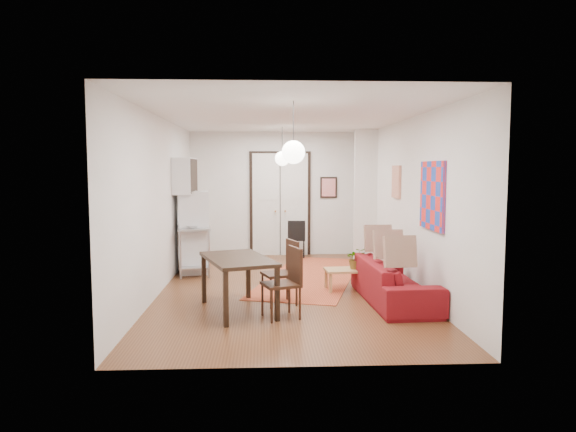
{
  "coord_description": "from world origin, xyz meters",
  "views": [
    {
      "loc": [
        -0.38,
        -8.61,
        2.04
      ],
      "look_at": [
        0.02,
        -0.07,
        1.25
      ],
      "focal_mm": 32.0,
      "sensor_mm": 36.0,
      "label": 1
    }
  ],
  "objects_px": {
    "dining_chair_far": "(281,276)",
    "black_side_chair": "(296,235)",
    "coffee_table": "(350,272)",
    "fridge": "(194,232)",
    "sofa": "(394,281)",
    "dining_table": "(238,263)",
    "kitchen_counter": "(194,242)",
    "dining_chair_near": "(279,266)"
  },
  "relations": [
    {
      "from": "dining_chair_far",
      "to": "black_side_chair",
      "type": "height_order",
      "value": "dining_chair_far"
    },
    {
      "from": "coffee_table",
      "to": "kitchen_counter",
      "type": "bearing_deg",
      "value": 150.1
    },
    {
      "from": "sofa",
      "to": "fridge",
      "type": "distance_m",
      "value": 4.13
    },
    {
      "from": "sofa",
      "to": "dining_table",
      "type": "height_order",
      "value": "dining_table"
    },
    {
      "from": "coffee_table",
      "to": "dining_chair_far",
      "type": "xyz_separation_m",
      "value": [
        -1.21,
        -1.45,
        0.24
      ]
    },
    {
      "from": "fridge",
      "to": "black_side_chair",
      "type": "relative_size",
      "value": 1.85
    },
    {
      "from": "coffee_table",
      "to": "dining_table",
      "type": "height_order",
      "value": "dining_table"
    },
    {
      "from": "coffee_table",
      "to": "dining_chair_near",
      "type": "distance_m",
      "value": 1.44
    },
    {
      "from": "coffee_table",
      "to": "dining_chair_far",
      "type": "height_order",
      "value": "dining_chair_far"
    },
    {
      "from": "coffee_table",
      "to": "fridge",
      "type": "bearing_deg",
      "value": 150.57
    },
    {
      "from": "fridge",
      "to": "dining_chair_near",
      "type": "height_order",
      "value": "fridge"
    },
    {
      "from": "kitchen_counter",
      "to": "dining_table",
      "type": "bearing_deg",
      "value": -78.51
    },
    {
      "from": "dining_table",
      "to": "black_side_chair",
      "type": "height_order",
      "value": "black_side_chair"
    },
    {
      "from": "dining_chair_far",
      "to": "black_side_chair",
      "type": "xyz_separation_m",
      "value": [
        0.52,
        4.8,
        -0.06
      ]
    },
    {
      "from": "dining_chair_near",
      "to": "dining_chair_far",
      "type": "height_order",
      "value": "same"
    },
    {
      "from": "fridge",
      "to": "dining_table",
      "type": "height_order",
      "value": "fridge"
    },
    {
      "from": "sofa",
      "to": "dining_chair_far",
      "type": "distance_m",
      "value": 1.9
    },
    {
      "from": "sofa",
      "to": "kitchen_counter",
      "type": "height_order",
      "value": "kitchen_counter"
    },
    {
      "from": "coffee_table",
      "to": "sofa",
      "type": "bearing_deg",
      "value": -54.65
    },
    {
      "from": "coffee_table",
      "to": "black_side_chair",
      "type": "relative_size",
      "value": 0.99
    },
    {
      "from": "sofa",
      "to": "fridge",
      "type": "bearing_deg",
      "value": 52.27
    },
    {
      "from": "dining_chair_far",
      "to": "fridge",
      "type": "bearing_deg",
      "value": -171.18
    },
    {
      "from": "black_side_chair",
      "to": "dining_table",
      "type": "bearing_deg",
      "value": 80.22
    },
    {
      "from": "dining_table",
      "to": "kitchen_counter",
      "type": "bearing_deg",
      "value": 109.49
    },
    {
      "from": "coffee_table",
      "to": "dining_table",
      "type": "bearing_deg",
      "value": -146.43
    },
    {
      "from": "coffee_table",
      "to": "dining_table",
      "type": "relative_size",
      "value": 0.54
    },
    {
      "from": "sofa",
      "to": "dining_chair_near",
      "type": "relative_size",
      "value": 2.27
    },
    {
      "from": "coffee_table",
      "to": "dining_chair_far",
      "type": "bearing_deg",
      "value": -129.75
    },
    {
      "from": "kitchen_counter",
      "to": "dining_table",
      "type": "xyz_separation_m",
      "value": [
        0.99,
        -2.81,
        0.1
      ]
    },
    {
      "from": "black_side_chair",
      "to": "kitchen_counter",
      "type": "bearing_deg",
      "value": 43.43
    },
    {
      "from": "coffee_table",
      "to": "kitchen_counter",
      "type": "xyz_separation_m",
      "value": [
        -2.8,
        1.61,
        0.28
      ]
    },
    {
      "from": "coffee_table",
      "to": "fridge",
      "type": "height_order",
      "value": "fridge"
    },
    {
      "from": "sofa",
      "to": "dining_table",
      "type": "distance_m",
      "value": 2.43
    },
    {
      "from": "sofa",
      "to": "dining_chair_far",
      "type": "height_order",
      "value": "dining_chair_far"
    },
    {
      "from": "kitchen_counter",
      "to": "dining_chair_near",
      "type": "bearing_deg",
      "value": -63.99
    },
    {
      "from": "fridge",
      "to": "black_side_chair",
      "type": "xyz_separation_m",
      "value": [
        2.12,
        1.77,
        -0.3
      ]
    },
    {
      "from": "black_side_chair",
      "to": "sofa",
      "type": "bearing_deg",
      "value": 110.79
    },
    {
      "from": "fridge",
      "to": "kitchen_counter",
      "type": "bearing_deg",
      "value": 82.0
    },
    {
      "from": "sofa",
      "to": "kitchen_counter",
      "type": "xyz_separation_m",
      "value": [
        -3.36,
        2.39,
        0.28
      ]
    },
    {
      "from": "fridge",
      "to": "dining_chair_near",
      "type": "relative_size",
      "value": 1.66
    },
    {
      "from": "coffee_table",
      "to": "fridge",
      "type": "xyz_separation_m",
      "value": [
        -2.8,
        1.58,
        0.49
      ]
    },
    {
      "from": "sofa",
      "to": "coffee_table",
      "type": "xyz_separation_m",
      "value": [
        -0.55,
        0.78,
        -0.0
      ]
    }
  ]
}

